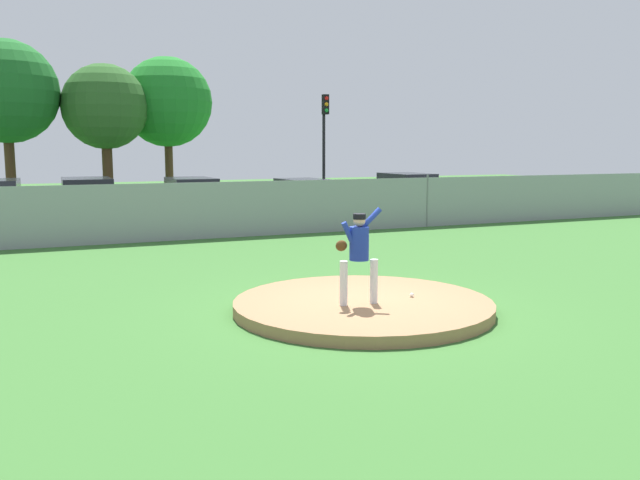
{
  "coord_description": "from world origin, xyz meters",
  "views": [
    {
      "loc": [
        -5.09,
        -9.86,
        2.78
      ],
      "look_at": [
        -0.06,
        1.71,
        1.01
      ],
      "focal_mm": 37.26,
      "sensor_mm": 36.0,
      "label": 1
    }
  ],
  "objects_px": {
    "baseball": "(412,295)",
    "parked_car_slate": "(192,201)",
    "traffic_cone_orange": "(238,214)",
    "traffic_light_far": "(325,131)",
    "parked_car_navy": "(305,199)",
    "parked_car_charcoal": "(88,204)",
    "pitcher_youth": "(358,249)",
    "parked_car_silver": "(406,194)"
  },
  "relations": [
    {
      "from": "parked_car_slate",
      "to": "traffic_cone_orange",
      "type": "relative_size",
      "value": 7.88
    },
    {
      "from": "traffic_cone_orange",
      "to": "parked_car_slate",
      "type": "bearing_deg",
      "value": 165.87
    },
    {
      "from": "pitcher_youth",
      "to": "parked_car_navy",
      "type": "relative_size",
      "value": 0.35
    },
    {
      "from": "parked_car_silver",
      "to": "traffic_cone_orange",
      "type": "bearing_deg",
      "value": -178.68
    },
    {
      "from": "pitcher_youth",
      "to": "parked_car_silver",
      "type": "height_order",
      "value": "pitcher_youth"
    },
    {
      "from": "parked_car_navy",
      "to": "traffic_cone_orange",
      "type": "height_order",
      "value": "parked_car_navy"
    },
    {
      "from": "pitcher_youth",
      "to": "parked_car_slate",
      "type": "xyz_separation_m",
      "value": [
        0.62,
        15.13,
        -0.34
      ]
    },
    {
      "from": "baseball",
      "to": "parked_car_charcoal",
      "type": "bearing_deg",
      "value": 105.97
    },
    {
      "from": "baseball",
      "to": "traffic_light_far",
      "type": "height_order",
      "value": "traffic_light_far"
    },
    {
      "from": "parked_car_navy",
      "to": "traffic_cone_orange",
      "type": "xyz_separation_m",
      "value": [
        -2.66,
        0.21,
        -0.49
      ]
    },
    {
      "from": "pitcher_youth",
      "to": "parked_car_silver",
      "type": "relative_size",
      "value": 0.36
    },
    {
      "from": "traffic_cone_orange",
      "to": "parked_car_charcoal",
      "type": "bearing_deg",
      "value": 178.76
    },
    {
      "from": "pitcher_youth",
      "to": "parked_car_charcoal",
      "type": "bearing_deg",
      "value": 101.86
    },
    {
      "from": "baseball",
      "to": "parked_car_charcoal",
      "type": "xyz_separation_m",
      "value": [
        -4.21,
        14.72,
        0.59
      ]
    },
    {
      "from": "parked_car_charcoal",
      "to": "traffic_light_far",
      "type": "height_order",
      "value": "traffic_light_far"
    },
    {
      "from": "baseball",
      "to": "parked_car_silver",
      "type": "bearing_deg",
      "value": 59.48
    },
    {
      "from": "parked_car_navy",
      "to": "parked_car_charcoal",
      "type": "distance_m",
      "value": 8.07
    },
    {
      "from": "baseball",
      "to": "traffic_cone_orange",
      "type": "bearing_deg",
      "value": 85.32
    },
    {
      "from": "parked_car_navy",
      "to": "parked_car_charcoal",
      "type": "height_order",
      "value": "parked_car_charcoal"
    },
    {
      "from": "parked_car_charcoal",
      "to": "traffic_cone_orange",
      "type": "xyz_separation_m",
      "value": [
        5.41,
        -0.12,
        -0.56
      ]
    },
    {
      "from": "pitcher_youth",
      "to": "parked_car_charcoal",
      "type": "distance_m",
      "value": 15.15
    },
    {
      "from": "parked_car_charcoal",
      "to": "traffic_cone_orange",
      "type": "distance_m",
      "value": 5.44
    },
    {
      "from": "pitcher_youth",
      "to": "parked_car_slate",
      "type": "height_order",
      "value": "pitcher_youth"
    },
    {
      "from": "baseball",
      "to": "parked_car_slate",
      "type": "height_order",
      "value": "parked_car_slate"
    },
    {
      "from": "parked_car_navy",
      "to": "parked_car_silver",
      "type": "distance_m",
      "value": 4.87
    },
    {
      "from": "parked_car_navy",
      "to": "parked_car_slate",
      "type": "distance_m",
      "value": 4.38
    },
    {
      "from": "baseball",
      "to": "parked_car_navy",
      "type": "xyz_separation_m",
      "value": [
        3.86,
        14.4,
        0.52
      ]
    },
    {
      "from": "parked_car_slate",
      "to": "traffic_cone_orange",
      "type": "height_order",
      "value": "parked_car_slate"
    },
    {
      "from": "pitcher_youth",
      "to": "baseball",
      "type": "bearing_deg",
      "value": 5.34
    },
    {
      "from": "parked_car_silver",
      "to": "pitcher_youth",
      "type": "bearing_deg",
      "value": -123.4
    },
    {
      "from": "baseball",
      "to": "parked_car_silver",
      "type": "distance_m",
      "value": 17.17
    },
    {
      "from": "parked_car_slate",
      "to": "pitcher_youth",
      "type": "bearing_deg",
      "value": -92.34
    },
    {
      "from": "pitcher_youth",
      "to": "parked_car_silver",
      "type": "xyz_separation_m",
      "value": [
        9.81,
        14.88,
        -0.32
      ]
    },
    {
      "from": "parked_car_navy",
      "to": "traffic_cone_orange",
      "type": "relative_size",
      "value": 8.43
    },
    {
      "from": "traffic_cone_orange",
      "to": "traffic_light_far",
      "type": "relative_size",
      "value": 0.11
    },
    {
      "from": "pitcher_youth",
      "to": "parked_car_charcoal",
      "type": "xyz_separation_m",
      "value": [
        -3.11,
        14.83,
        -0.3
      ]
    },
    {
      "from": "parked_car_navy",
      "to": "traffic_light_far",
      "type": "xyz_separation_m",
      "value": [
        2.76,
        4.31,
        2.77
      ]
    },
    {
      "from": "parked_car_charcoal",
      "to": "traffic_light_far",
      "type": "bearing_deg",
      "value": 20.18
    },
    {
      "from": "baseball",
      "to": "traffic_cone_orange",
      "type": "relative_size",
      "value": 0.13
    },
    {
      "from": "parked_car_navy",
      "to": "traffic_light_far",
      "type": "distance_m",
      "value": 5.82
    },
    {
      "from": "baseball",
      "to": "traffic_light_far",
      "type": "xyz_separation_m",
      "value": [
        6.62,
        18.7,
        3.3
      ]
    },
    {
      "from": "parked_car_charcoal",
      "to": "parked_car_silver",
      "type": "distance_m",
      "value": 12.93
    }
  ]
}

